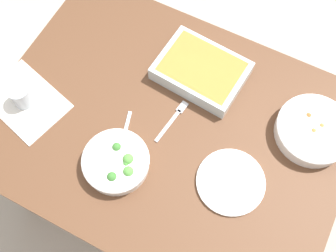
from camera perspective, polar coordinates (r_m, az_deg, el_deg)
The scene contains 11 objects.
ground_plane at distance 2.07m, azimuth 0.00°, elevation -8.11°, with size 6.00×6.00×0.00m, color #B2A899.
dining_table at distance 1.46m, azimuth 0.00°, elevation -1.40°, with size 1.20×0.90×0.74m.
placemat at distance 1.49m, azimuth -19.35°, elevation 3.33°, with size 0.28×0.20×0.00m, color silver.
stew_bowl at distance 1.41m, azimuth 19.67°, elevation -0.57°, with size 0.25×0.25×0.06m.
broccoli_bowl at distance 1.31m, azimuth -7.24°, elevation -5.02°, with size 0.22×0.22×0.06m.
baking_dish at distance 1.44m, azimuth 4.68°, elevation 7.79°, with size 0.32×0.24×0.06m.
drink_cup at distance 1.46m, azimuth -19.79°, elevation 3.96°, with size 0.07×0.07×0.08m.
side_plate at distance 1.32m, azimuth 8.77°, elevation -7.75°, with size 0.22×0.22×0.01m, color white.
spoon_by_stew at distance 1.42m, azimuth 17.80°, elevation -1.41°, with size 0.14×0.13×0.01m.
spoon_by_broccoli at distance 1.35m, azimuth -6.38°, elevation -2.23°, with size 0.07×0.17×0.01m.
fork_on_table at distance 1.38m, azimuth 0.79°, elevation 1.07°, with size 0.04×0.18×0.01m.
Camera 1 is at (0.25, -0.48, 2.00)m, focal length 43.49 mm.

